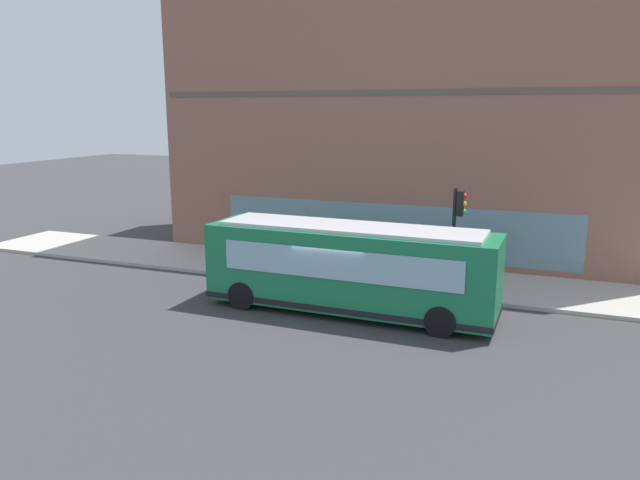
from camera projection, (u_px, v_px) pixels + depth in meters
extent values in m
plane|color=#38383A|center=(338.00, 312.00, 20.91)|extent=(120.00, 120.00, 0.00)
cube|color=#B2ADA3|center=(376.00, 275.00, 25.26)|extent=(4.38, 40.00, 0.15)
cube|color=#8C5B4C|center=(414.00, 109.00, 29.61)|extent=(8.36, 23.17, 13.87)
cube|color=brown|center=(394.00, 93.00, 25.79)|extent=(0.36, 22.70, 0.24)
cube|color=slate|center=(390.00, 230.00, 26.98)|extent=(0.12, 16.22, 2.40)
cube|color=#197247|center=(350.00, 267.00, 20.61)|extent=(2.71, 10.05, 2.70)
cube|color=silver|center=(350.00, 227.00, 20.31)|extent=(2.31, 9.04, 0.12)
cube|color=#8CB2C6|center=(224.00, 243.00, 22.36)|extent=(2.20, 0.13, 1.20)
cube|color=#8CB2C6|center=(361.00, 248.00, 21.67)|extent=(0.23, 8.20, 1.00)
cube|color=#8CB2C6|center=(337.00, 265.00, 19.37)|extent=(0.23, 8.20, 1.00)
cube|color=black|center=(349.00, 300.00, 20.85)|extent=(2.75, 10.09, 0.20)
cylinder|color=black|center=(272.00, 279.00, 23.21)|extent=(0.32, 1.01, 1.00)
cylinder|color=black|center=(242.00, 295.00, 21.13)|extent=(0.32, 1.01, 1.00)
cylinder|color=black|center=(454.00, 300.00, 20.62)|extent=(0.32, 1.01, 1.00)
cylinder|color=black|center=(440.00, 321.00, 18.54)|extent=(0.32, 1.01, 1.00)
cylinder|color=black|center=(453.00, 242.00, 21.98)|extent=(0.14, 0.14, 4.00)
cube|color=black|center=(460.00, 204.00, 21.61)|extent=(0.32, 0.24, 0.90)
sphere|color=red|center=(464.00, 196.00, 21.51)|extent=(0.20, 0.20, 0.20)
sphere|color=yellow|center=(464.00, 204.00, 21.56)|extent=(0.20, 0.20, 0.20)
sphere|color=green|center=(464.00, 211.00, 21.62)|extent=(0.20, 0.20, 0.20)
cylinder|color=yellow|center=(497.00, 269.00, 24.99)|extent=(0.24, 0.24, 0.55)
sphere|color=yellow|center=(497.00, 260.00, 24.91)|extent=(0.22, 0.22, 0.22)
cylinder|color=yellow|center=(501.00, 268.00, 24.92)|extent=(0.10, 0.12, 0.10)
cylinder|color=yellow|center=(497.00, 267.00, 25.13)|extent=(0.12, 0.10, 0.10)
cylinder|color=black|center=(212.00, 248.00, 28.10)|extent=(0.14, 0.14, 0.84)
cylinder|color=black|center=(216.00, 248.00, 28.14)|extent=(0.14, 0.14, 0.84)
cylinder|color=silver|center=(214.00, 232.00, 27.96)|extent=(0.32, 0.32, 0.66)
sphere|color=brown|center=(213.00, 223.00, 27.87)|extent=(0.23, 0.23, 0.23)
cylinder|color=#B23338|center=(406.00, 266.00, 24.78)|extent=(0.14, 0.14, 0.84)
cylinder|color=#B23338|center=(403.00, 267.00, 24.66)|extent=(0.14, 0.14, 0.84)
cylinder|color=black|center=(405.00, 249.00, 24.56)|extent=(0.32, 0.32, 0.67)
sphere|color=tan|center=(405.00, 238.00, 24.46)|extent=(0.23, 0.23, 0.23)
cylinder|color=black|center=(253.00, 258.00, 26.15)|extent=(0.14, 0.14, 0.85)
cylinder|color=black|center=(249.00, 258.00, 26.09)|extent=(0.14, 0.14, 0.85)
cylinder|color=#8C3F8C|center=(251.00, 241.00, 25.96)|extent=(0.32, 0.32, 0.67)
sphere|color=brown|center=(251.00, 231.00, 25.86)|extent=(0.23, 0.23, 0.23)
cylinder|color=#8C3F8C|center=(472.00, 274.00, 23.50)|extent=(0.14, 0.14, 0.88)
cylinder|color=#8C3F8C|center=(470.00, 273.00, 23.68)|extent=(0.14, 0.14, 0.88)
cylinder|color=#B23338|center=(472.00, 254.00, 23.43)|extent=(0.32, 0.32, 0.69)
sphere|color=beige|center=(473.00, 243.00, 23.33)|extent=(0.24, 0.24, 0.24)
cube|color=#263F99|center=(280.00, 263.00, 25.18)|extent=(0.44, 0.40, 0.90)
cube|color=#8CB2C6|center=(285.00, 259.00, 25.07)|extent=(0.35, 0.03, 0.30)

